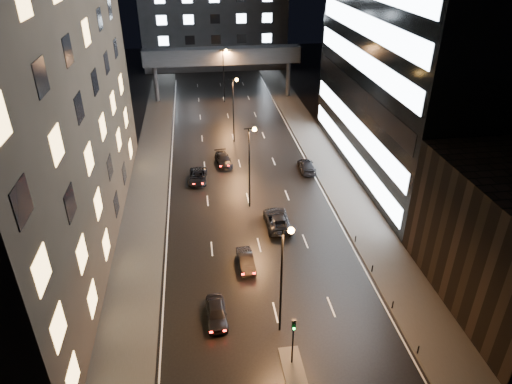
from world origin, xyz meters
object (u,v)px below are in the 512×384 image
car_away_c (198,177)px  car_toward_a (277,220)px  car_away_b (246,260)px  car_away_d (223,160)px  car_away_a (216,313)px  car_toward_b (307,166)px

car_away_c → car_toward_a: size_ratio=0.88×
car_away_b → car_toward_a: size_ratio=0.72×
car_away_b → car_toward_a: 7.94m
car_away_d → car_away_b: bearing=-96.2°
car_away_b → car_away_d: car_away_d is taller
car_away_a → car_away_b: bearing=62.0°
car_away_a → car_away_b: (3.33, 6.82, -0.06)m
car_away_a → car_toward_a: (7.65, 13.47, 0.06)m
car_away_b → car_away_d: 23.35m
car_away_a → car_away_d: bearing=82.6°
car_away_d → car_toward_b: 11.85m
car_toward_a → car_away_a: bearing=59.8°
car_away_b → car_away_a: bearing=-119.3°
car_away_b → car_away_d: bearing=88.0°
car_away_b → car_toward_a: (4.32, 6.66, 0.12)m
car_away_a → car_away_d: car_away_a is taller
car_away_a → car_away_d: (2.84, 30.17, -0.03)m
car_toward_a → car_toward_b: (6.46, 13.05, -0.07)m
car_away_b → car_toward_b: car_toward_b is taller
car_away_a → car_toward_b: (14.11, 26.52, -0.01)m
car_away_b → car_toward_a: car_toward_a is taller
car_away_d → car_toward_a: 17.37m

